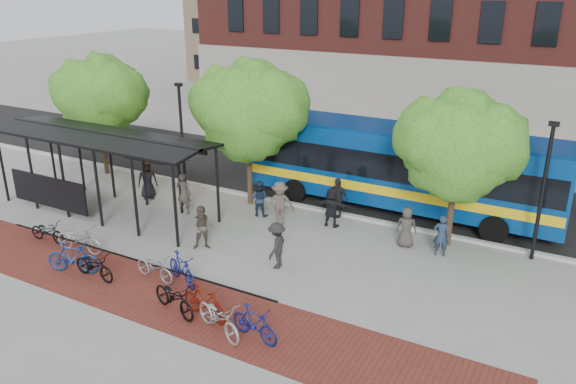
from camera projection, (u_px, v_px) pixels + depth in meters
The scene contains 32 objects.
ground at pixel (270, 244), 21.67m from camera, with size 160.00×160.00×0.00m, color #9E9E99.
asphalt_street at pixel (351, 183), 28.23m from camera, with size 160.00×8.00×0.01m, color black.
curb at pixel (316, 209), 24.93m from camera, with size 160.00×0.25×0.12m, color #B7B7B2.
brick_strip at pixel (141, 290), 18.47m from camera, with size 24.00×3.00×0.01m, color maroon.
bike_rack_rail at pixel (131, 269), 19.79m from camera, with size 12.00×0.05×0.95m, color black.
bus_shelter at pixel (99, 145), 23.90m from camera, with size 10.60×3.07×3.60m.
tree_a at pixel (100, 93), 28.31m from camera, with size 4.90×4.00×6.18m.
tree_b at pixel (250, 107), 24.16m from camera, with size 5.15×4.20×6.47m.
tree_c at pixel (461, 143), 20.24m from camera, with size 4.66×3.80×5.92m.
lamp_post_left at pixel (182, 133), 26.82m from camera, with size 0.35×0.20×5.12m.
lamp_post_right at pixel (543, 188), 19.59m from camera, with size 0.35×0.20×5.12m.
bus at pixel (400, 164), 24.32m from camera, with size 13.72×3.34×3.70m.
bike_0 at pixel (47, 231), 21.76m from camera, with size 0.59×1.69×0.89m, color black.
bike_2 at pixel (79, 239), 20.90m from camera, with size 0.71×2.05×1.07m, color #A0A0A3.
bike_3 at pixel (73, 257), 19.39m from camera, with size 0.54×1.92×1.15m, color navy.
bike_4 at pixel (94, 266), 19.05m from camera, with size 0.63×1.81×0.95m, color black.
bike_6 at pixel (155, 267), 18.99m from camera, with size 0.60×1.71×0.90m, color gray.
bike_7 at pixel (182, 269), 18.71m from camera, with size 0.51×1.79×1.07m, color navy.
bike_8 at pixel (174, 297), 17.03m from camera, with size 0.69×1.98×1.04m, color black.
bike_9 at pixel (205, 302), 16.75m from camera, with size 0.52×1.83×1.10m, color maroon.
bike_10 at pixel (219, 317), 16.00m from camera, with size 0.71×2.04×1.07m, color #A2A2A5.
bike_11 at pixel (255, 324), 15.75m from camera, with size 0.48×1.71×1.03m, color navy.
pedestrian_0 at pixel (147, 180), 26.00m from camera, with size 0.90×0.58×1.83m, color black.
pedestrian_1 at pixel (184, 193), 24.30m from camera, with size 0.68×0.45×1.87m, color #483E39.
pedestrian_2 at pixel (259, 198), 24.09m from camera, with size 0.77×0.60×1.58m, color #1D2D45.
pedestrian_3 at pixel (280, 204), 23.10m from camera, with size 1.22×0.70×1.89m, color brown.
pedestrian_4 at pixel (337, 198), 23.98m from camera, with size 1.02×0.42×1.73m, color black.
pedestrian_5 at pixel (332, 207), 23.02m from camera, with size 1.56×0.50×1.68m, color black.
pedestrian_6 at pixel (406, 227), 21.24m from camera, with size 0.78×0.51×1.60m, color #433C35.
pedestrian_7 at pixel (441, 235), 20.55m from camera, with size 0.58×0.38×1.60m, color #21334D.
pedestrian_8 at pixel (203, 228), 21.05m from camera, with size 0.84×0.65×1.72m, color brown.
pedestrian_9 at pixel (277, 245), 19.65m from camera, with size 1.10×0.63×1.70m, color #242424.
Camera 1 is at (10.05, -16.81, 9.50)m, focal length 35.00 mm.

